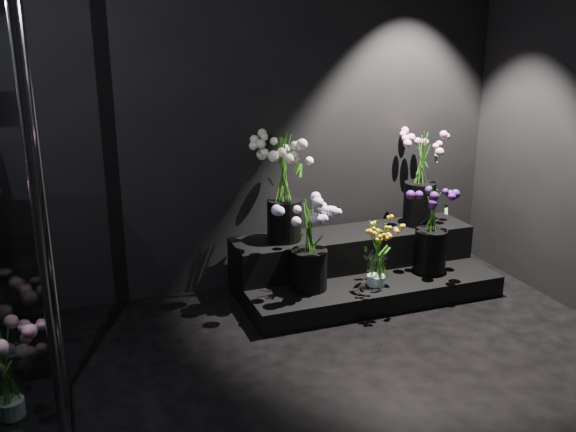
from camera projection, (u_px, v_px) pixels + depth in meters
wall_back at (243, 99)px, 4.48m from camera, size 4.00×0.00×4.00m
display_riser at (359, 267)px, 4.77m from camera, size 1.84×0.82×0.41m
bouquet_orange_bells at (377, 252)px, 4.42m from camera, size 0.28×0.28×0.48m
bouquet_lilac at (309, 237)px, 4.33m from camera, size 0.40×0.40×0.64m
bouquet_purple at (432, 223)px, 4.62m from camera, size 0.44×0.44×0.65m
bouquet_cream_roses at (284, 179)px, 4.50m from camera, size 0.43×0.43×0.77m
bouquet_pink_roses at (421, 172)px, 4.85m from camera, size 0.40×0.40×0.72m
bouquet_case_base_pink at (5, 367)px, 3.02m from camera, size 0.34×0.34×0.50m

